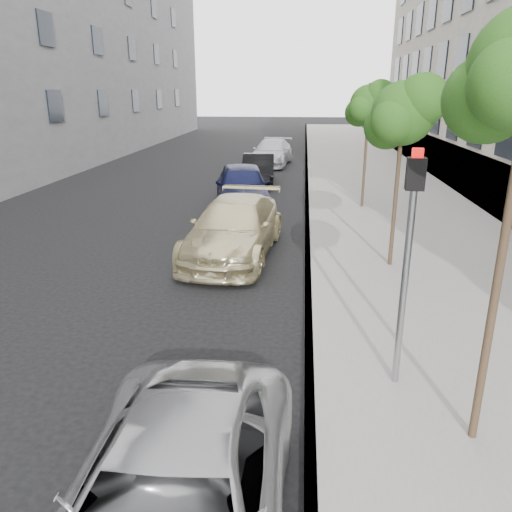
# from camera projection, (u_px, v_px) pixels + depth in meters

# --- Properties ---
(sidewalk) EXTENTS (6.40, 72.00, 0.14)m
(sidewalk) POSITION_uv_depth(u_px,v_px,m) (364.00, 170.00, 27.42)
(sidewalk) COLOR gray
(sidewalk) RESTS_ON ground
(curb) EXTENTS (0.15, 72.00, 0.14)m
(curb) POSITION_uv_depth(u_px,v_px,m) (307.00, 169.00, 27.70)
(curb) COLOR #9E9B93
(curb) RESTS_ON ground
(tree_mid) EXTENTS (1.76, 1.56, 4.49)m
(tree_mid) POSITION_uv_depth(u_px,v_px,m) (404.00, 113.00, 11.24)
(tree_mid) COLOR #38281C
(tree_mid) RESTS_ON sidewalk
(tree_far) EXTENTS (1.67, 1.47, 4.46)m
(tree_far) POSITION_uv_depth(u_px,v_px,m) (370.00, 104.00, 17.37)
(tree_far) COLOR #38281C
(tree_far) RESTS_ON sidewalk
(signal_pole) EXTENTS (0.25, 0.20, 3.42)m
(signal_pole) POSITION_uv_depth(u_px,v_px,m) (408.00, 245.00, 6.76)
(signal_pole) COLOR #939699
(signal_pole) RESTS_ON sidewalk
(minivan) EXTENTS (2.23, 4.69, 1.29)m
(minivan) POSITION_uv_depth(u_px,v_px,m) (172.00, 511.00, 4.51)
(minivan) COLOR #A4A6A8
(minivan) RESTS_ON ground
(suv) EXTENTS (2.55, 5.34, 1.50)m
(suv) POSITION_uv_depth(u_px,v_px,m) (234.00, 228.00, 13.30)
(suv) COLOR beige
(suv) RESTS_ON ground
(sedan_blue) EXTENTS (2.70, 5.11, 1.66)m
(sedan_blue) POSITION_uv_depth(u_px,v_px,m) (242.00, 186.00, 18.62)
(sedan_blue) COLOR #0F1334
(sedan_blue) RESTS_ON ground
(sedan_black) EXTENTS (1.69, 4.24, 1.37)m
(sedan_black) POSITION_uv_depth(u_px,v_px,m) (258.00, 169.00, 23.47)
(sedan_black) COLOR black
(sedan_black) RESTS_ON ground
(sedan_rear) EXTENTS (2.57, 5.24, 1.47)m
(sedan_rear) POSITION_uv_depth(u_px,v_px,m) (272.00, 153.00, 29.26)
(sedan_rear) COLOR #B4B6BC
(sedan_rear) RESTS_ON ground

